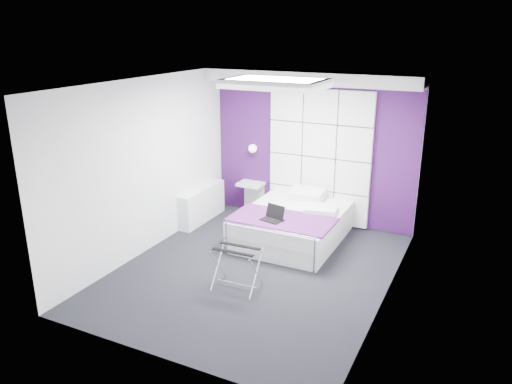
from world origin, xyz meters
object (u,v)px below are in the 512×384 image
(radiator, at_px, (202,204))
(bed, at_px, (293,224))
(nightstand, at_px, (251,184))
(wall_lamp, at_px, (254,148))
(laptop, at_px, (273,216))
(luggage_rack, at_px, (237,268))

(radiator, relative_size, bed, 0.64)
(bed, relative_size, nightstand, 4.11)
(bed, bearing_deg, wall_lamp, 142.70)
(radiator, xyz_separation_m, laptop, (1.66, -0.64, 0.28))
(nightstand, bearing_deg, luggage_rack, -67.21)
(radiator, xyz_separation_m, nightstand, (0.61, 0.72, 0.25))
(radiator, relative_size, luggage_rack, 2.08)
(bed, relative_size, laptop, 5.90)
(nightstand, relative_size, laptop, 1.44)
(radiator, distance_m, nightstand, 0.97)
(wall_lamp, bearing_deg, nightstand, -131.08)
(luggage_rack, bearing_deg, radiator, 130.17)
(bed, bearing_deg, nightstand, 144.84)
(bed, xyz_separation_m, luggage_rack, (-0.07, -1.77, 0.01))
(nightstand, distance_m, laptop, 1.72)
(nightstand, distance_m, luggage_rack, 2.82)
(radiator, distance_m, bed, 1.77)
(laptop, bearing_deg, nightstand, 141.01)
(luggage_rack, bearing_deg, bed, 85.64)
(nightstand, relative_size, luggage_rack, 0.79)
(bed, xyz_separation_m, nightstand, (-1.16, 0.82, 0.28))
(radiator, bearing_deg, laptop, -21.21)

